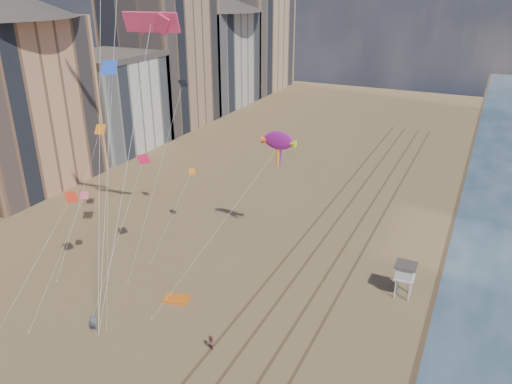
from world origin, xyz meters
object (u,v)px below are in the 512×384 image
(kite_flyer_a, at_px, (93,323))
(grounded_kite, at_px, (176,299))
(lifeguard_stand, at_px, (405,272))
(show_kite, at_px, (278,141))
(kite_flyer_b, at_px, (211,343))

(kite_flyer_a, bearing_deg, grounded_kite, 23.08)
(lifeguard_stand, distance_m, show_kite, 18.26)
(show_kite, xyz_separation_m, kite_flyer_b, (1.67, -17.78, -12.42))
(lifeguard_stand, bearing_deg, grounded_kite, -152.73)
(lifeguard_stand, xyz_separation_m, kite_flyer_b, (-13.08, -14.80, -2.06))
(kite_flyer_b, bearing_deg, lifeguard_stand, 93.86)
(lifeguard_stand, height_order, kite_flyer_a, lifeguard_stand)
(kite_flyer_a, bearing_deg, lifeguard_stand, -1.32)
(lifeguard_stand, xyz_separation_m, show_kite, (-14.75, 2.98, 10.35))
(show_kite, bearing_deg, kite_flyer_a, -113.88)
(lifeguard_stand, bearing_deg, kite_flyer_b, -131.46)
(grounded_kite, height_order, kite_flyer_b, kite_flyer_b)
(kite_flyer_a, relative_size, kite_flyer_b, 1.20)
(lifeguard_stand, relative_size, kite_flyer_a, 2.10)
(grounded_kite, distance_m, show_kite, 19.11)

